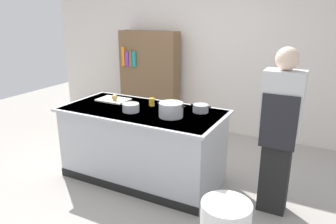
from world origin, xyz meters
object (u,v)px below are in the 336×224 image
at_px(mixing_bowl, 131,108).
at_px(person_chef, 280,129).
at_px(stock_pot, 171,110).
at_px(juice_cup, 152,102).
at_px(sauce_pan, 201,108).
at_px(onion, 115,97).
at_px(bookshelf, 149,79).

xyz_separation_m(mixing_bowl, person_chef, (1.65, 0.16, -0.03)).
bearing_deg(mixing_bowl, stock_pot, 5.55).
relative_size(juice_cup, person_chef, 0.06).
xyz_separation_m(stock_pot, sauce_pan, (0.23, 0.31, -0.04)).
bearing_deg(mixing_bowl, onion, 149.03).
distance_m(mixing_bowl, juice_cup, 0.33).
bearing_deg(onion, juice_cup, 7.21).
height_order(juice_cup, person_chef, person_chef).
xyz_separation_m(stock_pot, juice_cup, (-0.41, 0.27, -0.03)).
bearing_deg(bookshelf, stock_pot, -53.31).
relative_size(mixing_bowl, bookshelf, 0.12).
relative_size(stock_pot, bookshelf, 0.20).
xyz_separation_m(juice_cup, bookshelf, (-0.99, 1.61, -0.10)).
relative_size(sauce_pan, person_chef, 0.15).
xyz_separation_m(stock_pot, bookshelf, (-1.40, 1.88, -0.13)).
relative_size(onion, person_chef, 0.05).
bearing_deg(sauce_pan, person_chef, -12.22).
bearing_deg(juice_cup, mixing_bowl, -107.04).
bearing_deg(juice_cup, onion, -172.79).
relative_size(onion, stock_pot, 0.24).
height_order(stock_pot, sauce_pan, stock_pot).
bearing_deg(sauce_pan, mixing_bowl, -153.69).
bearing_deg(onion, bookshelf, 105.82).
relative_size(stock_pot, sauce_pan, 1.35).
height_order(onion, juice_cup, same).
distance_m(onion, mixing_bowl, 0.49).
xyz_separation_m(sauce_pan, juice_cup, (-0.64, -0.04, 0.00)).
distance_m(juice_cup, bookshelf, 1.89).
bearing_deg(mixing_bowl, bookshelf, 114.94).
bearing_deg(bookshelf, juice_cup, -58.29).
relative_size(onion, juice_cup, 0.80).
bearing_deg(stock_pot, juice_cup, 146.40).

